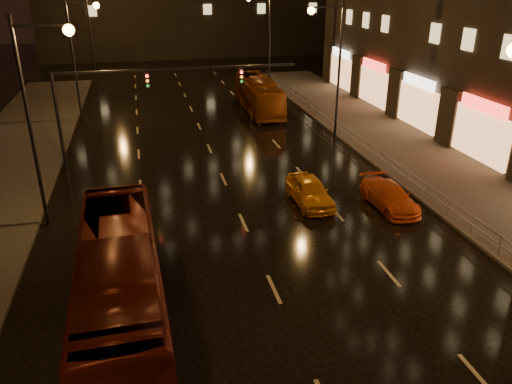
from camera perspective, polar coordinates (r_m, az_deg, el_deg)
ground at (r=34.38m, az=-4.86°, el=3.91°), size 140.00×140.00×0.00m
sidewalk_right at (r=34.46m, az=19.29°, el=2.81°), size 7.00×70.00×0.15m
traffic_signal at (r=32.81m, az=-14.08°, el=10.94°), size 15.31×0.32×6.20m
railing_right at (r=35.12m, az=12.35°, el=5.41°), size 0.05×56.00×1.00m
bus_red at (r=18.40m, az=-15.28°, el=-9.83°), size 3.10×11.83×3.27m
bus_curb at (r=46.30m, az=0.31°, el=11.06°), size 2.80×10.84×3.00m
taxi_near at (r=27.25m, az=6.15°, el=0.13°), size 1.80×4.34×1.47m
taxi_far at (r=27.60m, az=15.01°, el=-0.49°), size 1.95×4.47×1.28m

